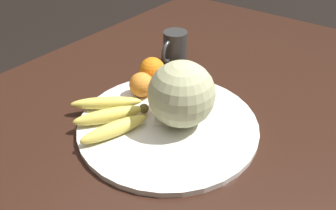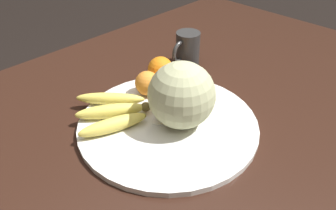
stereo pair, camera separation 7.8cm
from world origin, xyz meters
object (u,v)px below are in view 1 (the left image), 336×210
orange_front_left (142,85)px  ceramic_mug (175,48)px  kitchen_table (181,133)px  banana_bunch (111,115)px  orange_mid_center (172,90)px  orange_front_right (152,70)px  produce_tag (164,114)px  melon (181,94)px  fruit_bowl (168,124)px  orange_back_left (197,90)px

orange_front_left → ceramic_mug: 0.23m
kitchen_table → banana_bunch: bearing=-31.7°
orange_front_left → orange_mid_center: bearing=116.0°
kitchen_table → orange_front_right: 0.20m
orange_front_left → produce_tag: orange_front_left is taller
orange_front_left → kitchen_table: bearing=103.0°
kitchen_table → orange_mid_center: 0.13m
melon → ceramic_mug: size_ratio=1.35×
kitchen_table → ceramic_mug: size_ratio=13.98×
fruit_bowl → melon: melon is taller
kitchen_table → melon: bearing=33.0°
fruit_bowl → orange_front_right: (-0.12, -0.15, 0.04)m
orange_back_left → ceramic_mug: bearing=-128.6°
orange_front_left → produce_tag: size_ratio=0.64×
orange_mid_center → orange_front_left: bearing=-64.0°
orange_front_left → produce_tag: (0.03, 0.10, -0.03)m
melon → orange_front_right: bearing=-120.4°
banana_bunch → orange_front_left: (-0.13, -0.02, 0.02)m
orange_front_right → melon: bearing=59.6°
melon → orange_back_left: bearing=-168.2°
orange_front_left → orange_back_left: bearing=120.1°
banana_bunch → orange_mid_center: 0.18m
orange_back_left → ceramic_mug: 0.24m
orange_front_right → produce_tag: 0.17m
banana_bunch → orange_mid_center: (-0.17, 0.06, 0.01)m
melon → orange_back_left: size_ratio=2.67×
melon → banana_bunch: 0.18m
orange_back_left → produce_tag: size_ratio=0.57×
orange_mid_center → produce_tag: bearing=19.9°
kitchen_table → orange_front_left: orange_front_left is taller
banana_bunch → kitchen_table: bearing=-178.1°
fruit_bowl → banana_bunch: size_ratio=2.02×
fruit_bowl → orange_mid_center: 0.11m
melon → ceramic_mug: melon is taller
kitchen_table → fruit_bowl: fruit_bowl is taller
fruit_bowl → orange_front_left: size_ratio=6.60×
melon → banana_bunch: bearing=-52.3°
melon → orange_front_left: melon is taller
ceramic_mug → orange_back_left: bearing=51.4°
banana_bunch → orange_mid_center: size_ratio=3.84×
kitchen_table → ceramic_mug: bearing=-139.1°
banana_bunch → orange_back_left: orange_back_left is taller
fruit_bowl → orange_front_right: size_ratio=5.94×
melon → fruit_bowl: bearing=-49.9°
orange_front_left → banana_bunch: bearing=7.1°
produce_tag → orange_mid_center: bearing=168.5°
kitchen_table → banana_bunch: size_ratio=7.54×
kitchen_table → orange_front_left: size_ratio=24.61×
kitchen_table → orange_back_left: bearing=163.6°
orange_front_right → orange_mid_center: (0.04, 0.10, -0.01)m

